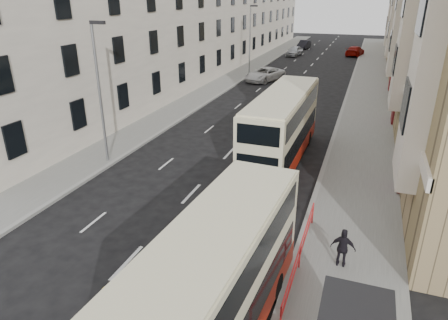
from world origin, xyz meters
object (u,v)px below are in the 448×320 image
at_px(double_decker_rear, 282,128).
at_px(car_dark, 304,45).
at_px(double_decker_front, 205,304).
at_px(car_silver, 294,51).
at_px(car_red, 355,51).
at_px(white_van, 265,74).
at_px(street_lamp_near, 100,87).
at_px(street_lamp_far, 250,36).
at_px(pedestrian_far, 343,248).

distance_m(double_decker_rear, car_dark, 53.90).
bearing_deg(double_decker_rear, double_decker_front, -84.93).
xyz_separation_m(car_silver, car_red, (9.19, 3.44, -0.01)).
height_order(white_van, car_silver, car_silver).
distance_m(double_decker_front, car_red, 62.08).
height_order(street_lamp_near, car_red, street_lamp_near).
bearing_deg(white_van, car_silver, 112.65).
xyz_separation_m(street_lamp_far, car_red, (11.55, 21.00, -3.87)).
relative_size(street_lamp_near, street_lamp_far, 1.00).
bearing_deg(car_dark, street_lamp_far, -90.29).
bearing_deg(car_silver, street_lamp_far, -89.69).
relative_size(double_decker_front, car_dark, 2.24).
relative_size(double_decker_rear, car_red, 2.02).
bearing_deg(double_decker_rear, car_red, 88.33).
height_order(double_decker_front, car_silver, double_decker_front).
bearing_deg(street_lamp_near, street_lamp_far, 90.00).
xyz_separation_m(street_lamp_far, double_decker_front, (10.88, -41.07, -2.58)).
bearing_deg(double_decker_front, car_dark, 100.36).
relative_size(street_lamp_near, pedestrian_far, 5.22).
xyz_separation_m(street_lamp_near, double_decker_front, (10.88, -11.07, -2.58)).
bearing_deg(car_dark, street_lamp_near, -87.66).
distance_m(street_lamp_near, pedestrian_far, 15.57).
height_order(street_lamp_near, car_silver, street_lamp_near).
bearing_deg(car_silver, double_decker_rear, -72.53).
relative_size(double_decker_rear, white_van, 1.94).
bearing_deg(street_lamp_near, car_red, 77.24).
relative_size(street_lamp_far, white_van, 1.45).
bearing_deg(white_van, street_lamp_near, -74.65).
relative_size(double_decker_rear, car_dark, 2.33).
height_order(white_van, car_dark, white_van).
distance_m(double_decker_rear, car_red, 47.36).
bearing_deg(car_silver, car_dark, 97.88).
bearing_deg(white_van, car_red, 91.67).
height_order(pedestrian_far, car_dark, pedestrian_far).
height_order(street_lamp_near, double_decker_rear, street_lamp_near).
height_order(double_decker_front, car_dark, double_decker_front).
height_order(street_lamp_far, double_decker_rear, street_lamp_far).
xyz_separation_m(double_decker_front, white_van, (-8.06, 37.70, -1.29)).
relative_size(street_lamp_far, car_silver, 1.76).
bearing_deg(double_decker_front, white_van, 105.32).
bearing_deg(car_dark, white_van, -84.44).
xyz_separation_m(street_lamp_far, double_decker_rear, (9.71, -26.31, -2.47)).
xyz_separation_m(double_decker_rear, pedestrian_far, (4.33, -9.30, -1.25)).
bearing_deg(street_lamp_far, car_dark, 85.00).
height_order(street_lamp_near, pedestrian_far, street_lamp_near).
xyz_separation_m(double_decker_front, double_decker_rear, (-1.16, 14.76, 0.11)).
bearing_deg(car_silver, white_van, -80.79).
bearing_deg(white_van, street_lamp_far, 151.28).
bearing_deg(pedestrian_far, car_red, -83.77).
bearing_deg(pedestrian_far, car_dark, -75.74).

